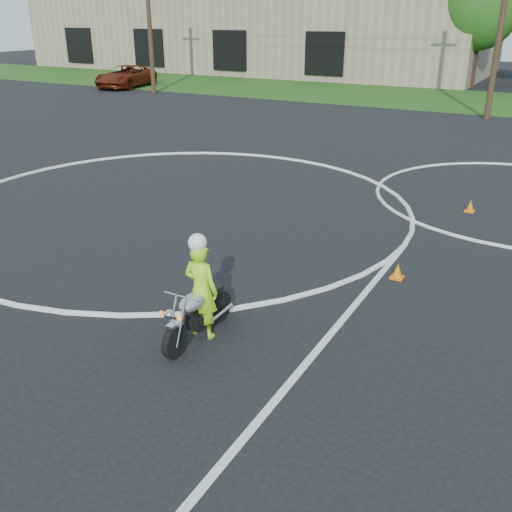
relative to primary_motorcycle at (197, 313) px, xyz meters
The scene contains 9 objects.
ground 4.85m from the primary_motorcycle, 151.62° to the left, with size 120.00×120.00×0.00m, color black.
grass_strip 29.61m from the primary_motorcycle, 98.25° to the left, with size 120.00×10.00×0.02m, color #1E4714.
course_markings 6.98m from the primary_motorcycle, 107.37° to the left, with size 19.05×19.05×0.12m.
primary_motorcycle is the anchor object (origin of this frame).
rider_primary_grp 0.40m from the primary_motorcycle, 91.42° to the left, with size 0.57×0.37×1.71m.
pickup_grp 33.81m from the primary_motorcycle, 132.59° to the left, with size 3.24×5.49×1.43m.
traffic_cones 7.07m from the primary_motorcycle, 60.25° to the left, with size 13.99×15.11×0.30m.
warehouse 47.93m from the primary_motorcycle, 117.75° to the left, with size 41.00×17.00×8.30m.
utility_poles 23.79m from the primary_motorcycle, 88.15° to the left, with size 41.60×1.12×10.00m.
Camera 1 is at (8.72, -8.53, 4.63)m, focal length 40.00 mm.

